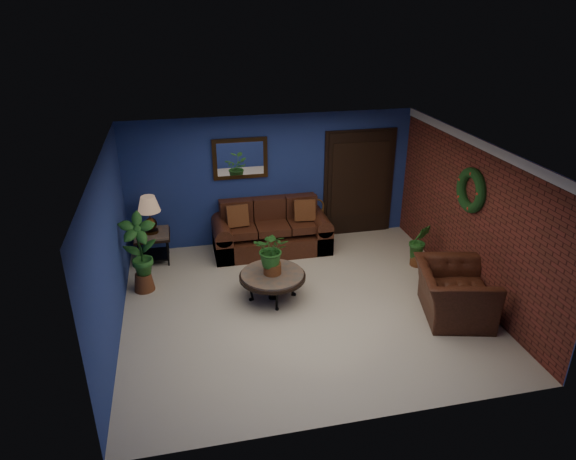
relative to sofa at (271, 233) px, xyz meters
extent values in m
plane|color=beige|center=(0.12, -2.08, -0.32)|extent=(5.50, 5.50, 0.00)
cube|color=navy|center=(0.12, 0.42, 0.93)|extent=(5.50, 0.04, 2.50)
cube|color=navy|center=(-2.63, -2.08, 0.93)|extent=(0.04, 5.00, 2.50)
cube|color=maroon|center=(2.87, -2.08, 0.93)|extent=(0.04, 5.00, 2.50)
cube|color=silver|center=(0.12, -2.08, 2.18)|extent=(5.50, 5.00, 0.02)
cube|color=white|center=(2.84, -2.08, 2.11)|extent=(0.03, 5.00, 0.14)
cube|color=#3D260F|center=(-0.48, 0.38, 1.40)|extent=(1.02, 0.06, 0.77)
cube|color=black|center=(1.87, 0.39, 0.73)|extent=(1.44, 0.06, 2.18)
torus|color=black|center=(2.81, -2.03, 1.38)|extent=(0.16, 0.72, 0.72)
cube|color=#461F14|center=(0.00, -0.08, -0.14)|extent=(2.18, 0.94, 0.36)
cube|color=#461F14|center=(0.00, 0.26, 0.18)|extent=(1.86, 0.26, 0.89)
cube|color=#461F14|center=(-0.62, -0.14, 0.19)|extent=(0.60, 0.64, 0.14)
cube|color=#461F14|center=(0.00, -0.14, 0.19)|extent=(0.60, 0.64, 0.14)
cube|color=#461F14|center=(0.62, -0.14, 0.19)|extent=(0.60, 0.64, 0.14)
cube|color=#461F14|center=(-0.93, -0.08, -0.07)|extent=(0.32, 0.94, 0.50)
cube|color=#461F14|center=(0.93, -0.08, -0.07)|extent=(0.32, 0.94, 0.50)
cube|color=#5D3217|center=(-0.63, -0.10, 0.46)|extent=(0.40, 0.12, 0.40)
cube|color=#5D3217|center=(0.63, -0.10, 0.46)|extent=(0.40, 0.12, 0.40)
cylinder|color=#4A4641|center=(-0.30, -1.76, 0.11)|extent=(1.00, 1.00, 0.05)
cylinder|color=black|center=(-0.30, -1.76, 0.07)|extent=(1.06, 1.06, 0.05)
cylinder|color=black|center=(-0.30, -1.76, -0.12)|extent=(0.14, 0.14, 0.40)
cube|color=#4A4641|center=(-2.18, -0.03, 0.23)|extent=(0.59, 0.59, 0.05)
cube|color=black|center=(-2.18, -0.03, 0.19)|extent=(0.63, 0.63, 0.04)
cube|color=black|center=(-2.18, -0.03, -0.20)|extent=(0.53, 0.53, 0.03)
cylinder|color=black|center=(-2.43, -0.28, -0.05)|extent=(0.03, 0.03, 0.55)
cylinder|color=black|center=(-1.94, -0.28, -0.05)|extent=(0.03, 0.03, 0.55)
cylinder|color=black|center=(-2.43, 0.22, -0.05)|extent=(0.03, 0.03, 0.55)
cylinder|color=black|center=(-1.94, 0.22, -0.05)|extent=(0.03, 0.03, 0.55)
cylinder|color=#3D260F|center=(-2.18, -0.03, 0.28)|extent=(0.24, 0.24, 0.05)
sphere|color=#3D260F|center=(-2.18, -0.03, 0.40)|extent=(0.22, 0.22, 0.22)
cylinder|color=#3D260F|center=(-2.18, -0.03, 0.58)|extent=(0.02, 0.02, 0.28)
cone|color=#977254|center=(-2.18, -0.03, 0.78)|extent=(0.40, 0.40, 0.28)
cube|color=#583719|center=(0.95, -0.03, 0.10)|extent=(0.45, 0.45, 0.04)
torus|color=#583719|center=(0.92, 0.14, 0.40)|extent=(0.36, 0.10, 0.36)
cylinder|color=#583719|center=(0.82, -0.22, -0.12)|extent=(0.03, 0.03, 0.40)
cylinder|color=#583719|center=(1.14, -0.16, -0.12)|extent=(0.03, 0.03, 0.40)
cylinder|color=#583719|center=(0.76, 0.10, -0.12)|extent=(0.03, 0.03, 0.40)
cylinder|color=#583719|center=(1.08, 0.16, -0.12)|extent=(0.03, 0.03, 0.40)
imported|color=#461F14|center=(2.27, -2.82, 0.07)|extent=(1.31, 1.42, 0.78)
cylinder|color=brown|center=(-0.30, -1.76, 0.22)|extent=(0.28, 0.28, 0.18)
imported|color=#20541A|center=(-0.30, -1.76, 0.56)|extent=(0.67, 0.62, 0.60)
cylinder|color=brown|center=(2.47, -1.22, -0.22)|extent=(0.26, 0.26, 0.20)
imported|color=#20541A|center=(2.47, -1.22, 0.16)|extent=(0.40, 0.34, 0.66)
cylinder|color=brown|center=(-2.33, -1.06, -0.17)|extent=(0.34, 0.34, 0.30)
imported|color=#20541A|center=(-2.33, -1.06, 0.48)|extent=(0.59, 0.41, 1.10)
camera|label=1|loc=(-1.59, -8.75, 4.12)|focal=32.00mm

